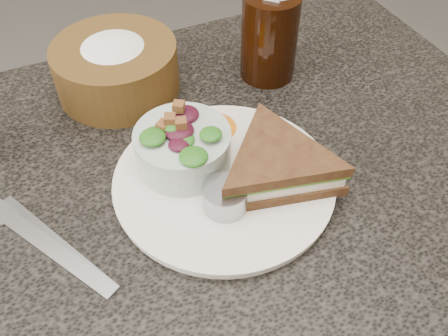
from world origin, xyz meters
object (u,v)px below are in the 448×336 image
dressing_ramekin (225,198)px  cola_glass (270,33)px  dining_table (198,323)px  bread_basket (115,61)px  dinner_plate (224,181)px  sandwich (277,165)px  salad_bowl (183,143)px

dressing_ramekin → cola_glass: size_ratio=0.37×
cola_glass → dining_table: bearing=-140.0°
dining_table → bread_basket: 0.48m
dinner_plate → sandwich: (0.06, -0.03, 0.03)m
sandwich → dining_table: bearing=171.8°
sandwich → cola_glass: cola_glass is taller
sandwich → dressing_ramekin: bearing=-156.5°
dining_table → bread_basket: bearing=94.5°
dinner_plate → sandwich: 0.07m
dining_table → salad_bowl: (0.01, 0.03, 0.42)m
sandwich → salad_bowl: (-0.09, 0.07, 0.01)m
sandwich → cola_glass: (0.10, 0.21, 0.04)m
sandwich → salad_bowl: 0.12m
dinner_plate → salad_bowl: size_ratio=2.27×
salad_bowl → dressing_ramekin: size_ratio=2.26×
dining_table → dressing_ramekin: 0.41m
sandwich → bread_basket: bread_basket is taller
salad_bowl → dining_table: bearing=-108.4°
dining_table → dinner_plate: 0.38m
salad_bowl → cola_glass: cola_glass is taller
dressing_ramekin → bread_basket: (-0.05, 0.28, 0.02)m
sandwich → cola_glass: size_ratio=1.25×
salad_bowl → cola_glass: (0.19, 0.14, 0.03)m
dressing_ramekin → bread_basket: bearing=99.4°
sandwich → dressing_ramekin: size_ratio=3.36×
bread_basket → cola_glass: size_ratio=1.26×
dinner_plate → cola_glass: size_ratio=1.90×
sandwich → cola_glass: 0.24m
cola_glass → bread_basket: bearing=165.6°
cola_glass → salad_bowl: bearing=-144.4°
sandwich → salad_bowl: size_ratio=1.49×
dining_table → cola_glass: cola_glass is taller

